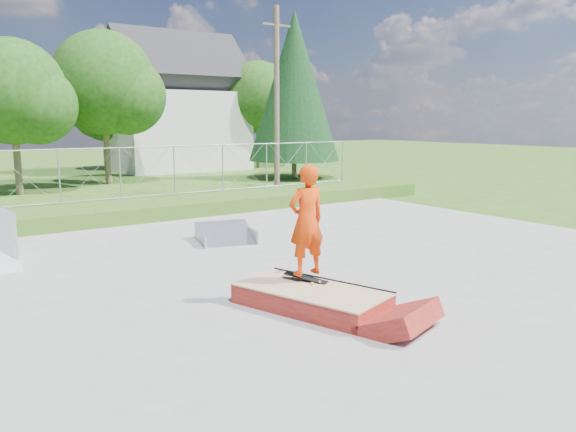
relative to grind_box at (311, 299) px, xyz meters
name	(u,v)px	position (x,y,z in m)	size (l,w,h in m)	color
ground	(299,285)	(0.68, 1.30, -0.19)	(120.00, 120.00, 0.00)	#2E5719
concrete_pad	(299,284)	(0.68, 1.30, -0.17)	(20.00, 16.00, 0.04)	gray
grass_berm	(132,210)	(0.68, 10.80, 0.06)	(24.00, 3.00, 0.50)	#2E5719
grind_box	(311,299)	(0.00, 0.00, 0.00)	(1.99, 2.86, 0.39)	maroon
flat_bank_ramp	(226,234)	(1.41, 5.59, 0.02)	(1.41, 1.51, 0.43)	#AAACB2
skateboard	(306,278)	(0.20, 0.41, 0.24)	(0.22, 0.80, 0.02)	black
skater	(307,225)	(0.20, 0.41, 1.21)	(0.71, 0.47, 1.95)	#E83A08
chain_link_fence	(120,173)	(0.68, 11.80, 1.21)	(20.00, 0.06, 1.80)	#979B9F
gable_house	(177,110)	(9.68, 27.30, 3.64)	(8.40, 6.08, 8.94)	silver
utility_pole	(277,102)	(8.18, 13.30, 3.81)	(0.24, 0.24, 8.00)	brown
tree_left_near	(19,96)	(-1.07, 19.14, 4.05)	(4.76, 4.48, 6.65)	brown
tree_center	(110,87)	(3.47, 21.11, 4.65)	(5.44, 5.12, 7.60)	brown
tree_right_far	(263,100)	(14.95, 25.13, 4.35)	(5.10, 4.80, 7.12)	brown
tree_back_mid	(110,114)	(5.89, 29.16, 3.44)	(4.08, 3.84, 5.70)	brown
conifer_tree	(294,86)	(12.68, 18.30, 4.85)	(5.04, 5.04, 9.10)	brown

